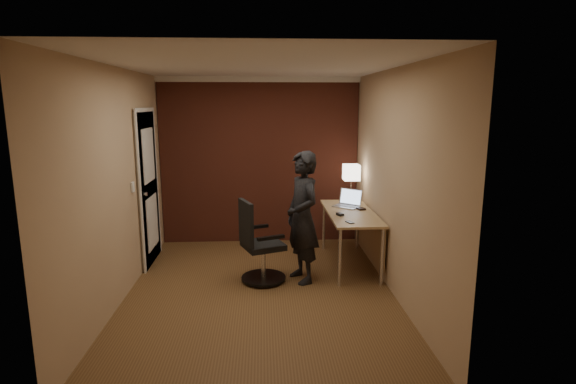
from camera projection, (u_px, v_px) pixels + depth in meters
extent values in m
plane|color=brown|center=(260.00, 292.00, 5.13)|extent=(4.00, 4.00, 0.00)
plane|color=white|center=(257.00, 66.00, 4.65)|extent=(4.00, 4.00, 0.00)
plane|color=tan|center=(260.00, 161.00, 6.85)|extent=(3.00, 0.00, 3.00)
plane|color=tan|center=(257.00, 238.00, 2.93)|extent=(3.00, 0.00, 3.00)
plane|color=tan|center=(119.00, 186.00, 4.81)|extent=(0.00, 4.00, 4.00)
plane|color=tan|center=(394.00, 183.00, 4.98)|extent=(0.00, 4.00, 4.00)
cube|color=brown|center=(260.00, 161.00, 6.82)|extent=(2.98, 0.06, 2.50)
cube|color=silver|center=(259.00, 79.00, 6.58)|extent=(3.00, 0.08, 0.08)
cube|color=silver|center=(254.00, 46.00, 2.74)|extent=(3.00, 0.08, 0.08)
cube|color=silver|center=(114.00, 69.00, 4.58)|extent=(0.08, 4.00, 0.08)
cube|color=silver|center=(396.00, 70.00, 4.74)|extent=(0.08, 4.00, 0.08)
cube|color=silver|center=(148.00, 189.00, 5.94)|extent=(0.05, 0.82, 2.02)
cube|color=silver|center=(149.00, 189.00, 5.94)|extent=(0.02, 0.92, 2.12)
cylinder|color=silver|center=(145.00, 194.00, 5.61)|extent=(0.05, 0.05, 0.05)
cube|color=silver|center=(133.00, 187.00, 5.27)|extent=(0.02, 0.08, 0.12)
cube|color=tan|center=(350.00, 213.00, 5.85)|extent=(0.60, 1.50, 0.03)
cube|color=tan|center=(371.00, 233.00, 5.92)|extent=(0.02, 1.38, 0.54)
cylinder|color=silver|center=(340.00, 258.00, 5.23)|extent=(0.04, 0.04, 0.70)
cylinder|color=silver|center=(324.00, 226.00, 6.58)|extent=(0.04, 0.04, 0.70)
cylinder|color=silver|center=(382.00, 257.00, 5.25)|extent=(0.04, 0.04, 0.70)
cylinder|color=silver|center=(357.00, 225.00, 6.61)|extent=(0.04, 0.04, 0.70)
cube|color=silver|center=(351.00, 201.00, 6.44)|extent=(0.11, 0.11, 0.01)
cylinder|color=silver|center=(351.00, 190.00, 6.41)|extent=(0.01, 0.01, 0.30)
cube|color=white|center=(351.00, 172.00, 6.36)|extent=(0.22, 0.22, 0.22)
cube|color=silver|center=(346.00, 206.00, 6.10)|extent=(0.40, 0.39, 0.01)
cube|color=silver|center=(351.00, 197.00, 6.17)|extent=(0.29, 0.25, 0.22)
cube|color=#B2CCF2|center=(351.00, 197.00, 6.16)|extent=(0.26, 0.22, 0.19)
cube|color=gray|center=(346.00, 206.00, 6.09)|extent=(0.30, 0.28, 0.00)
cube|color=black|center=(340.00, 214.00, 5.64)|extent=(0.09, 0.12, 0.03)
cube|color=black|center=(350.00, 222.00, 5.30)|extent=(0.10, 0.13, 0.01)
cube|color=black|center=(361.00, 209.00, 5.95)|extent=(0.12, 0.13, 0.02)
cylinder|color=black|center=(264.00, 278.00, 5.44)|extent=(0.54, 0.54, 0.03)
cylinder|color=silver|center=(263.00, 262.00, 5.40)|extent=(0.06, 0.06, 0.40)
cube|color=black|center=(263.00, 245.00, 5.36)|extent=(0.57, 0.57, 0.07)
cube|color=black|center=(246.00, 223.00, 5.22)|extent=(0.19, 0.39, 0.53)
cube|color=black|center=(256.00, 227.00, 5.55)|extent=(0.32, 0.16, 0.04)
cube|color=black|center=(271.00, 238.00, 5.11)|extent=(0.32, 0.16, 0.04)
imported|color=black|center=(302.00, 217.00, 5.32)|extent=(0.56, 0.67, 1.58)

